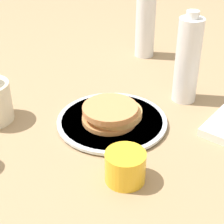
{
  "coord_description": "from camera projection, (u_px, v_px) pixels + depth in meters",
  "views": [
    {
      "loc": [
        0.64,
        0.39,
        0.5
      ],
      "look_at": [
        -0.01,
        0.02,
        0.03
      ],
      "focal_mm": 60.0,
      "sensor_mm": 36.0,
      "label": 1
    }
  ],
  "objects": [
    {
      "name": "ground_plane",
      "position": [
        104.0,
        123.0,
        0.9
      ],
      "size": [
        4.0,
        4.0,
        0.0
      ],
      "primitive_type": "plane",
      "color": "#9E7F5B"
    },
    {
      "name": "plate",
      "position": [
        112.0,
        121.0,
        0.9
      ],
      "size": [
        0.26,
        0.26,
        0.01
      ],
      "color": "silver",
      "rests_on": "ground_plane"
    },
    {
      "name": "pancake_stack",
      "position": [
        112.0,
        113.0,
        0.88
      ],
      "size": [
        0.14,
        0.14,
        0.04
      ],
      "color": "tan",
      "rests_on": "plate"
    },
    {
      "name": "juice_glass",
      "position": [
        125.0,
        167.0,
        0.72
      ],
      "size": [
        0.08,
        0.08,
        0.06
      ],
      "color": "yellow",
      "rests_on": "ground_plane"
    },
    {
      "name": "water_bottle_near",
      "position": [
        188.0,
        60.0,
        0.94
      ],
      "size": [
        0.06,
        0.06,
        0.24
      ],
      "color": "white",
      "rests_on": "ground_plane"
    },
    {
      "name": "water_bottle_mid",
      "position": [
        146.0,
        20.0,
        1.19
      ],
      "size": [
        0.06,
        0.06,
        0.25
      ],
      "color": "white",
      "rests_on": "ground_plane"
    }
  ]
}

